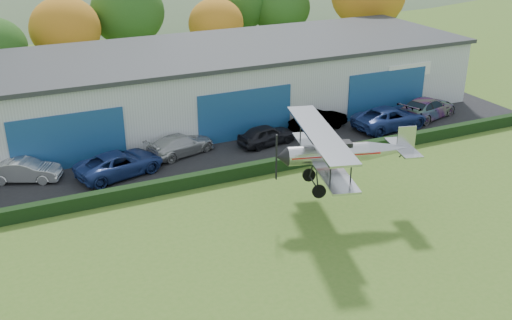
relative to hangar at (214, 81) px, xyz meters
name	(u,v)px	position (x,y,z in m)	size (l,w,h in m)	color
apron	(225,148)	(-2.00, -6.98, -2.63)	(48.00, 9.00, 0.05)	black
hedge	(254,169)	(-2.00, -11.78, -2.26)	(46.00, 0.60, 0.80)	black
hangar	(214,81)	(0.00, 0.00, 0.00)	(40.60, 12.60, 5.30)	#B2B7BC
tree_belt	(119,20)	(-4.15, 12.64, 2.95)	(75.70, 13.22, 10.12)	#3D2614
distant_hills	(7,32)	(-9.38, 112.02, -15.70)	(430.00, 196.00, 56.00)	#4C6642
car_1	(25,170)	(-14.81, -6.82, -1.92)	(1.44, 4.14, 1.37)	silver
car_2	(120,164)	(-9.48, -8.39, -1.85)	(2.49, 5.41, 1.50)	navy
car_3	(181,145)	(-5.07, -6.86, -1.91)	(1.94, 4.78, 1.39)	silver
car_4	(267,135)	(0.85, -7.67, -1.90)	(1.66, 4.14, 1.41)	black
car_5	(319,120)	(5.44, -6.89, -1.80)	(1.70, 4.87, 1.60)	gray
car_6	(390,118)	(10.49, -8.61, -1.79)	(2.70, 5.86, 1.63)	navy
car_7	(427,108)	(14.53, -7.93, -1.80)	(2.25, 5.54, 1.61)	gray
biplane	(340,151)	(0.06, -17.98, 0.91)	(7.63, 8.65, 3.23)	#BCBCC3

